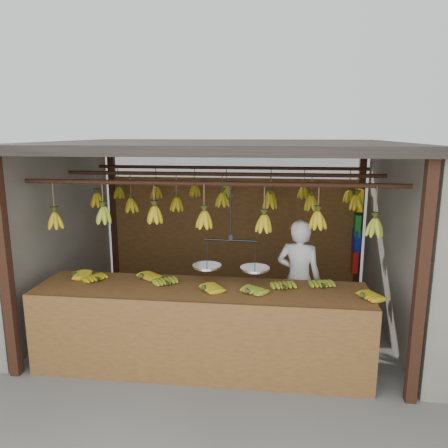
# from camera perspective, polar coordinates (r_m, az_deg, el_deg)

# --- Properties ---
(ground) EXTENTS (80.00, 80.00, 0.00)m
(ground) POSITION_cam_1_polar(r_m,az_deg,el_deg) (6.01, -0.35, -12.83)
(ground) COLOR #5B5B57
(stall) EXTENTS (4.30, 3.30, 2.40)m
(stall) POSITION_cam_1_polar(r_m,az_deg,el_deg) (5.81, 0.03, 6.55)
(stall) COLOR black
(stall) RESTS_ON ground
(counter) EXTENTS (3.56, 0.80, 0.96)m
(counter) POSITION_cam_1_polar(r_m,az_deg,el_deg) (4.62, -3.23, -11.09)
(counter) COLOR brown
(counter) RESTS_ON ground
(hanging_bananas) EXTENTS (3.62, 2.25, 0.38)m
(hanging_bananas) POSITION_cam_1_polar(r_m,az_deg,el_deg) (5.54, -0.41, 2.68)
(hanging_bananas) COLOR #B69813
(hanging_bananas) RESTS_ON ground
(balance_scale) EXTENTS (0.81, 0.32, 0.90)m
(balance_scale) POSITION_cam_1_polar(r_m,az_deg,el_deg) (4.64, 0.89, -5.18)
(balance_scale) COLOR black
(balance_scale) RESTS_ON ground
(vendor) EXTENTS (0.62, 0.48, 1.50)m
(vendor) POSITION_cam_1_polar(r_m,az_deg,el_deg) (5.46, 9.71, -7.13)
(vendor) COLOR white
(vendor) RESTS_ON ground
(bag_bundles) EXTENTS (0.08, 0.26, 1.31)m
(bag_bundles) POSITION_cam_1_polar(r_m,az_deg,el_deg) (7.04, 16.93, -0.96)
(bag_bundles) COLOR yellow
(bag_bundles) RESTS_ON ground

